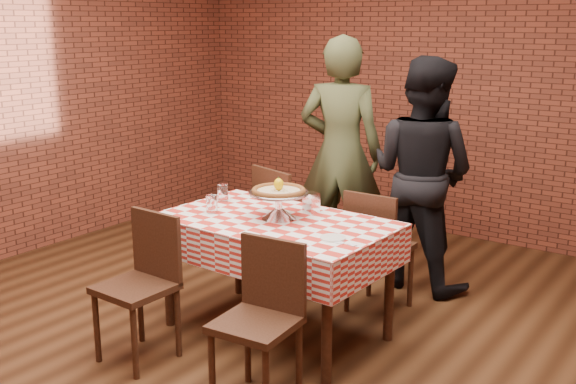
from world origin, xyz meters
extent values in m
plane|color=black|center=(0.00, 0.00, 0.00)|extent=(6.00, 6.00, 0.00)
plane|color=brown|center=(0.00, 3.00, 1.45)|extent=(5.50, 0.00, 5.50)
cube|color=#3F2417|center=(-0.05, 0.37, 0.38)|extent=(1.44, 0.90, 0.75)
cylinder|color=beige|center=(-0.05, 0.40, 0.93)|extent=(0.41, 0.41, 0.03)
ellipsoid|color=yellow|center=(-0.05, 0.40, 0.98)|extent=(0.07, 0.07, 0.08)
cylinder|color=white|center=(-0.48, 0.26, 0.82)|extent=(0.08, 0.08, 0.12)
cylinder|color=white|center=(-0.61, 0.52, 0.82)|extent=(0.08, 0.08, 0.12)
cylinder|color=white|center=(0.44, 0.24, 0.76)|extent=(0.15, 0.15, 0.01)
cube|color=white|center=(0.51, 0.20, 0.76)|extent=(0.05, 0.04, 0.00)
cube|color=white|center=(0.58, 0.21, 0.76)|extent=(0.06, 0.05, 0.00)
cube|color=silver|center=(0.04, 0.64, 0.82)|extent=(0.11, 0.10, 0.13)
imported|color=#3F4628|center=(-0.38, 1.70, 0.93)|extent=(0.77, 0.62, 1.86)
imported|color=black|center=(0.33, 1.67, 0.86)|extent=(0.90, 0.74, 1.72)
camera|label=1|loc=(2.34, -2.89, 1.96)|focal=42.35mm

